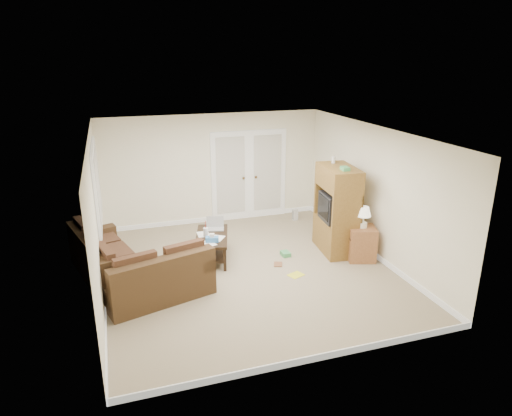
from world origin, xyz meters
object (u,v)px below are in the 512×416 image
object	(u,v)px
coffee_table	(212,245)
side_cabinet	(361,240)
sectional_sofa	(129,269)
tv_armoire	(337,209)

from	to	relation	value
coffee_table	side_cabinet	distance (m)	2.84
sectional_sofa	side_cabinet	world-z (taller)	side_cabinet
tv_armoire	side_cabinet	size ratio (longest dim) A/B	1.74
sectional_sofa	side_cabinet	distance (m)	4.27
sectional_sofa	tv_armoire	world-z (taller)	tv_armoire
coffee_table	side_cabinet	bearing A→B (deg)	-3.66
sectional_sofa	tv_armoire	distance (m)	4.03
coffee_table	side_cabinet	size ratio (longest dim) A/B	1.22
sectional_sofa	coffee_table	distance (m)	1.71
tv_armoire	coffee_table	bearing A→B (deg)	176.99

